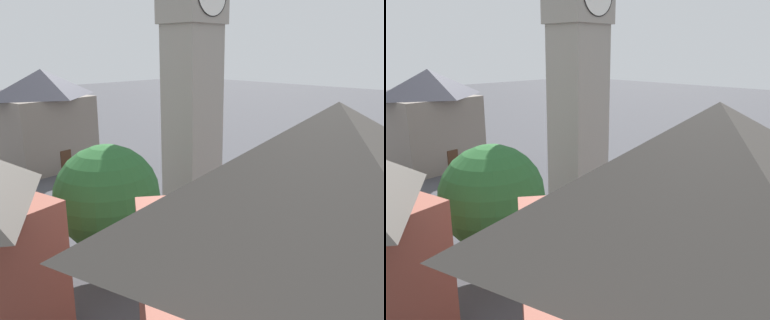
% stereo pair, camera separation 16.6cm
% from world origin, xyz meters
% --- Properties ---
extents(ground_plane, '(200.00, 200.00, 0.00)m').
position_xyz_m(ground_plane, '(0.00, 0.00, 0.00)').
color(ground_plane, '#424247').
extents(clock_tower, '(4.42, 4.42, 22.53)m').
position_xyz_m(clock_tower, '(0.00, 0.00, 13.19)').
color(clock_tower, gray).
rests_on(clock_tower, ground).
extents(car_blue_kerb, '(4.45, 3.30, 1.53)m').
position_xyz_m(car_blue_kerb, '(-5.16, 4.29, 0.76)').
color(car_blue_kerb, red).
rests_on(car_blue_kerb, ground).
extents(car_silver_kerb, '(4.34, 2.32, 1.53)m').
position_xyz_m(car_silver_kerb, '(5.89, 8.06, 0.76)').
color(car_silver_kerb, silver).
rests_on(car_silver_kerb, ground).
extents(car_red_corner, '(3.45, 4.43, 1.53)m').
position_xyz_m(car_red_corner, '(3.88, -5.29, 0.76)').
color(car_red_corner, silver).
rests_on(car_red_corner, ground).
extents(car_white_side, '(4.19, 1.93, 1.53)m').
position_xyz_m(car_white_side, '(-8.27, -8.27, 0.76)').
color(car_white_side, '#2D5BB7').
rests_on(car_white_side, ground).
extents(pedestrian, '(0.46, 0.40, 1.69)m').
position_xyz_m(pedestrian, '(-8.75, -0.53, 1.01)').
color(pedestrian, '#2D3351').
rests_on(pedestrian, ground).
extents(tree, '(5.05, 5.05, 6.75)m').
position_xyz_m(tree, '(8.73, 2.93, 4.21)').
color(tree, brown).
rests_on(tree, ground).
extents(building_shop_left, '(8.83, 6.84, 9.30)m').
position_xyz_m(building_shop_left, '(1.87, -17.59, 4.74)').
color(building_shop_left, slate).
rests_on(building_shop_left, ground).
extents(building_corner_back, '(11.51, 11.17, 9.96)m').
position_xyz_m(building_corner_back, '(10.57, 14.70, 5.09)').
color(building_corner_back, '#995142').
rests_on(building_corner_back, ground).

